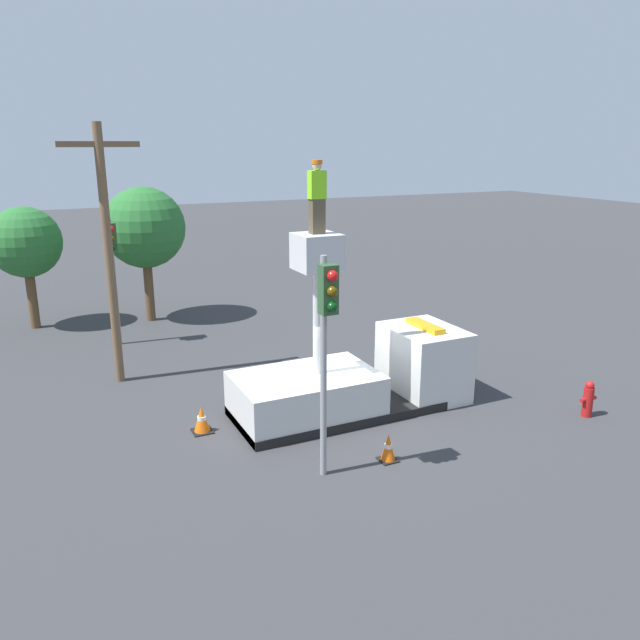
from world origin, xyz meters
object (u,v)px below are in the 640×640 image
Objects in this scene: bucket_truck at (356,379)px; traffic_cone_rear at (202,420)px; worker at (317,197)px; traffic_cone_curbside at (388,448)px; fire_hydrant at (588,399)px; utility_pole at (108,247)px; tree_right_bg at (144,228)px; traffic_light_across at (113,257)px; tree_left_bg at (25,243)px; traffic_light_pole at (327,325)px.

traffic_cone_rear is at bearing 174.51° from bucket_truck.
traffic_cone_curbside is (0.43, -2.86, -5.41)m from worker.
worker is at bearing 180.00° from bucket_truck.
worker is 1.77× the size of fire_hydrant.
utility_pole is (-4.32, 4.90, -1.64)m from worker.
fire_hydrant is at bearing -59.20° from tree_right_bg.
traffic_light_across is 0.84× the size of tree_right_bg.
tree_left_bg is 4.40m from tree_right_bg.
utility_pole reaches higher than tree_right_bg.
tree_left_bg reaches higher than traffic_light_across.
traffic_light_pole reaches higher than traffic_cone_rear.
traffic_light_pole is at bearing -61.03° from traffic_cone_rear.
bucket_truck is at bearing -41.86° from utility_pole.
worker is at bearing 68.24° from traffic_light_pole.
bucket_truck reaches higher than traffic_light_pole.
traffic_light_pole is 1.03× the size of tree_left_bg.
traffic_light_across is 4.57m from tree_left_bg.
tree_left_bg is at bearing 130.16° from fire_hydrant.
bucket_truck is 9.80× the size of traffic_cone_curbside.
traffic_cone_rear is 4.73m from traffic_cone_curbside.
utility_pole is at bearing -98.53° from traffic_light_across.
traffic_cone_rear is 12.64m from tree_left_bg.
traffic_light_pole is at bearing -111.76° from worker.
worker reaches higher than tree_right_bg.
traffic_cone_rear is at bearing -84.47° from traffic_light_across.
traffic_cone_rear is at bearing 118.97° from traffic_light_pole.
tree_right_bg is (-2.57, 14.19, 3.44)m from traffic_cone_curbside.
utility_pole reaches higher than traffic_cone_curbside.
traffic_cone_rear is at bearing -73.71° from utility_pole.
traffic_cone_curbside is 0.09× the size of utility_pole.
worker is (-1.16, 0.00, 4.86)m from bucket_truck.
utility_pole reaches higher than fire_hydrant.
utility_pole is at bearing -73.75° from tree_left_bg.
worker reaches higher than traffic_light_pole.
traffic_cone_rear is (-3.00, 0.40, -5.40)m from worker.
fire_hydrant is (5.28, -3.08, -0.38)m from bucket_truck.
tree_right_bg is at bearing 120.80° from fire_hydrant.
tree_right_bg reaches higher than traffic_light_across.
tree_right_bg is (-0.98, 14.24, 0.32)m from traffic_light_pole.
fire_hydrant is 0.18× the size of tree_right_bg.
bucket_truck is 4.53m from traffic_light_pole.
fire_hydrant is at bearing -2.04° from traffic_cone_curbside.
traffic_light_across is at bearing 114.06° from worker.
bucket_truck is 3.68× the size of worker.
tree_left_bg is at bearing 109.25° from traffic_light_pole.
traffic_cone_curbside is at bearing -43.57° from traffic_cone_rear.
traffic_cone_rear is 0.13× the size of tree_right_bg.
tree_right_bg is at bearing 93.94° from traffic_light_pole.
traffic_cone_rear is at bearing 172.42° from worker.
bucket_truck is 14.57m from tree_left_bg.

